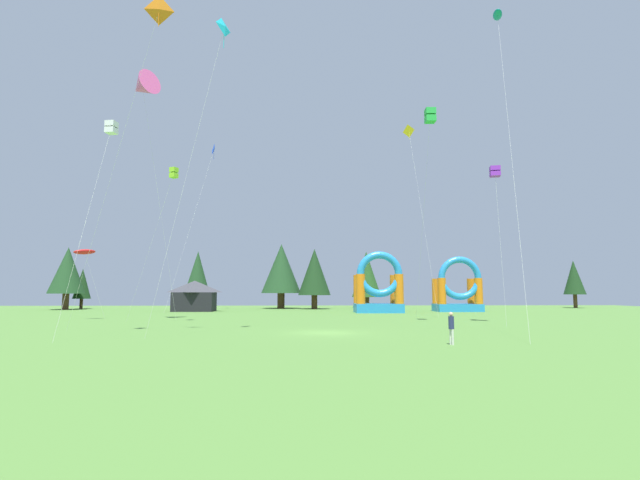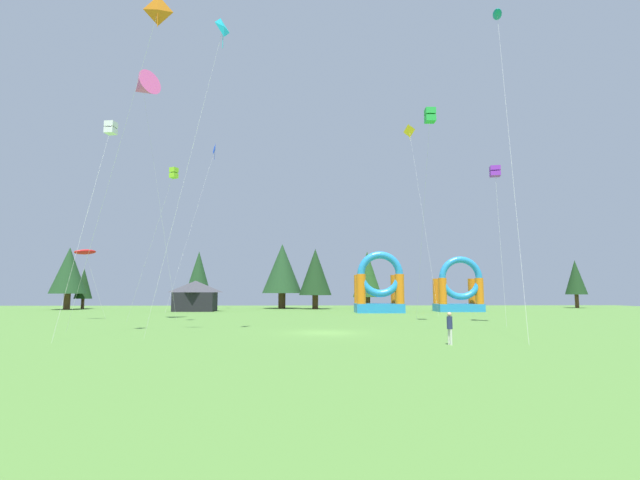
{
  "view_description": "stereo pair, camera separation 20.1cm",
  "coord_description": "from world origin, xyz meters",
  "views": [
    {
      "loc": [
        -1.43,
        -30.75,
        2.69
      ],
      "look_at": [
        0.0,
        12.83,
        7.55
      ],
      "focal_mm": 26.02,
      "sensor_mm": 36.0,
      "label": 1
    },
    {
      "loc": [
        -1.23,
        -30.75,
        2.69
      ],
      "look_at": [
        0.0,
        12.83,
        7.55
      ],
      "focal_mm": 26.02,
      "sensor_mm": 36.0,
      "label": 2
    }
  ],
  "objects": [
    {
      "name": "person_far_side",
      "position": [
        6.03,
        -7.1,
        0.98
      ],
      "size": [
        0.37,
        0.37,
        1.65
      ],
      "rotation": [
        0.0,
        0.0,
        1.96
      ],
      "color": "silver",
      "rests_on": "ground_plane"
    },
    {
      "name": "tree_row_2",
      "position": [
        -18.0,
        41.51,
        5.4
      ],
      "size": [
        4.02,
        4.02,
        8.9
      ],
      "color": "#4C331E",
      "rests_on": "ground_plane"
    },
    {
      "name": "kite_yellow_diamond",
      "position": [
        12.02,
        26.74,
        23.1
      ],
      "size": [
        1.22,
        9.96,
        23.87
      ],
      "color": "yellow",
      "rests_on": "ground_plane"
    },
    {
      "name": "tree_row_5",
      "position": [
        8.79,
        45.9,
        5.52
      ],
      "size": [
        4.84,
        4.84,
        9.31
      ],
      "color": "#4C331E",
      "rests_on": "ground_plane"
    },
    {
      "name": "kite_teal_parafoil",
      "position": [
        13.74,
        3.18,
        24.38
      ],
      "size": [
        4.31,
        11.26,
        24.85
      ],
      "color": "#0C7F7A",
      "rests_on": "ground_plane"
    },
    {
      "name": "tree_row_1",
      "position": [
        -36.59,
        43.91,
        3.91
      ],
      "size": [
        2.69,
        2.69,
        6.3
      ],
      "color": "#4C331E",
      "rests_on": "ground_plane"
    },
    {
      "name": "inflatable_red_slide",
      "position": [
        19.33,
        31.55,
        2.71
      ],
      "size": [
        6.04,
        3.86,
        7.39
      ],
      "color": "#268CD8",
      "rests_on": "ground_plane"
    },
    {
      "name": "ground_plane",
      "position": [
        0.0,
        0.0,
        0.0
      ],
      "size": [
        120.0,
        120.0,
        0.0
      ],
      "primitive_type": "plane",
      "color": "#548438"
    },
    {
      "name": "festival_tent",
      "position": [
        -16.53,
        33.56,
        2.09
      ],
      "size": [
        5.45,
        3.58,
        4.18
      ],
      "color": "black",
      "rests_on": "ground_plane"
    },
    {
      "name": "kite_cyan_diamond",
      "position": [
        -6.67,
        -2.42,
        19.46
      ],
      "size": [
        4.43,
        1.48,
        20.16
      ],
      "color": "#19B7CC",
      "rests_on": "ground_plane"
    },
    {
      "name": "kite_lime_box",
      "position": [
        -12.88,
        9.06,
        12.93
      ],
      "size": [
        4.74,
        2.61,
        13.43
      ],
      "color": "#8CD826",
      "rests_on": "ground_plane"
    },
    {
      "name": "kite_orange_diamond",
      "position": [
        -10.62,
        -3.35,
        19.99
      ],
      "size": [
        7.75,
        5.51,
        20.74
      ],
      "color": "orange",
      "rests_on": "ground_plane"
    },
    {
      "name": "tree_row_0",
      "position": [
        -37.27,
        40.42,
        5.84
      ],
      "size": [
        5.21,
        5.21,
        9.39
      ],
      "color": "#4C331E",
      "rests_on": "ground_plane"
    },
    {
      "name": "tree_row_6",
      "position": [
        43.33,
        45.01,
        4.99
      ],
      "size": [
        3.41,
        3.41,
        7.87
      ],
      "color": "#4C331E",
      "rests_on": "ground_plane"
    },
    {
      "name": "kite_pink_delta",
      "position": [
        -16.48,
        10.67,
        21.51
      ],
      "size": [
        4.47,
        5.72,
        22.9
      ],
      "color": "#EA599E",
      "rests_on": "ground_plane"
    },
    {
      "name": "tree_row_4",
      "position": [
        0.08,
        41.89,
        5.72
      ],
      "size": [
        5.08,
        5.08,
        9.38
      ],
      "color": "#4C331E",
      "rests_on": "ground_plane"
    },
    {
      "name": "kite_blue_diamond",
      "position": [
        -14.92,
        36.49,
        23.44
      ],
      "size": [
        4.3,
        9.75,
        24.23
      ],
      "color": "blue",
      "rests_on": "ground_plane"
    },
    {
      "name": "inflatable_orange_dome",
      "position": [
        8.03,
        28.55,
        2.86
      ],
      "size": [
        6.03,
        4.15,
        7.77
      ],
      "color": "#268CD8",
      "rests_on": "ground_plane"
    },
    {
      "name": "kite_red_parafoil",
      "position": [
        -22.61,
        14.33,
        6.48
      ],
      "size": [
        2.71,
        2.32,
        6.89
      ],
      "color": "red",
      "rests_on": "ground_plane"
    },
    {
      "name": "tree_row_3",
      "position": [
        -5.22,
        44.09,
        6.34
      ],
      "size": [
        6.36,
        6.36,
        10.34
      ],
      "color": "#4C331E",
      "rests_on": "ground_plane"
    },
    {
      "name": "kite_white_box",
      "position": [
        -14.03,
        -1.25,
        13.24
      ],
      "size": [
        1.07,
        4.55,
        13.69
      ],
      "color": "white",
      "rests_on": "ground_plane"
    },
    {
      "name": "kite_green_box",
      "position": [
        9.35,
        7.46,
        17.76
      ],
      "size": [
        0.87,
        7.83,
        18.4
      ],
      "color": "green",
      "rests_on": "ground_plane"
    },
    {
      "name": "kite_purple_box",
      "position": [
        14.78,
        7.39,
        12.86
      ],
      "size": [
        1.07,
        2.8,
        13.32
      ],
      "color": "purple",
      "rests_on": "ground_plane"
    }
  ]
}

